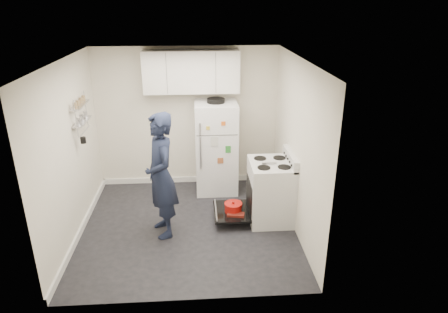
{
  "coord_description": "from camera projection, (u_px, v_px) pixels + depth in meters",
  "views": [
    {
      "loc": [
        0.18,
        -5.29,
        3.27
      ],
      "look_at": [
        0.56,
        0.21,
        1.05
      ],
      "focal_mm": 32.0,
      "sensor_mm": 36.0,
      "label": 1
    }
  ],
  "objects": [
    {
      "name": "refrigerator",
      "position": [
        216.0,
        147.0,
        6.99
      ],
      "size": [
        0.72,
        0.74,
        1.68
      ],
      "color": "white",
      "rests_on": "ground"
    },
    {
      "name": "upper_cabinets",
      "position": [
        191.0,
        72.0,
        6.65
      ],
      "size": [
        1.6,
        0.33,
        0.7
      ],
      "primitive_type": "cube",
      "color": "silver",
      "rests_on": "room"
    },
    {
      "name": "electric_range",
      "position": [
        270.0,
        192.0,
        6.15
      ],
      "size": [
        0.66,
        0.76,
        1.1
      ],
      "color": "silver",
      "rests_on": "ground"
    },
    {
      "name": "open_oven_door",
      "position": [
        232.0,
        210.0,
        6.21
      ],
      "size": [
        0.55,
        0.7,
        0.22
      ],
      "color": "black",
      "rests_on": "ground"
    },
    {
      "name": "wall_shelf_rack",
      "position": [
        81.0,
        113.0,
        5.83
      ],
      "size": [
        0.14,
        0.6,
        0.61
      ],
      "color": "#B2B2B7",
      "rests_on": "room"
    },
    {
      "name": "room",
      "position": [
        184.0,
        152.0,
        5.67
      ],
      "size": [
        3.21,
        3.21,
        2.51
      ],
      "color": "black",
      "rests_on": "ground"
    },
    {
      "name": "person",
      "position": [
        161.0,
        176.0,
        5.61
      ],
      "size": [
        0.63,
        0.78,
        1.83
      ],
      "primitive_type": "imported",
      "rotation": [
        0.0,
        0.0,
        -1.24
      ],
      "color": "#171D34",
      "rests_on": "ground"
    }
  ]
}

